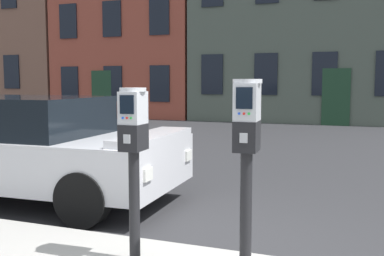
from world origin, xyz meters
name	(u,v)px	position (x,y,z in m)	size (l,w,h in m)	color
parking_meter_near_kerb	(134,143)	(-0.60, -0.31, 1.13)	(0.23, 0.26, 1.44)	black
parking_meter_twin_adjacent	(247,143)	(0.34, -0.31, 1.18)	(0.23, 0.26, 1.51)	black
parked_car_red_compact	(18,146)	(-3.32, 1.40, 0.75)	(4.50, 2.01, 1.42)	silver
townhouse_brick_corner	(18,7)	(-16.87, 16.94, 5.67)	(8.22, 6.00, 11.34)	brown
townhouse_brownstone	(143,0)	(-9.25, 16.95, 5.57)	(6.76, 6.02, 11.13)	brown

